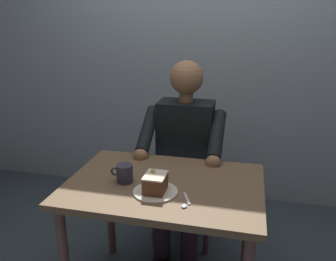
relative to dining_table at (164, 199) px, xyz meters
name	(u,v)px	position (x,y,z in m)	size (l,w,h in m)	color
cafe_rear_panel	(204,22)	(0.00, -1.34, 0.87)	(6.40, 0.12, 3.00)	#97AAB0
dining_table	(164,199)	(0.00, 0.00, 0.00)	(1.00, 0.70, 0.72)	brown
chair	(187,170)	(0.00, -0.68, -0.14)	(0.42, 0.42, 0.89)	brown
seated_person	(183,156)	(0.00, -0.51, 0.04)	(0.53, 0.58, 1.28)	black
dessert_plate	(155,192)	(0.02, 0.12, 0.10)	(0.22, 0.22, 0.01)	silver
cake_slice	(155,183)	(0.02, 0.12, 0.15)	(0.10, 0.13, 0.11)	brown
coffee_cup	(125,173)	(0.20, 0.04, 0.14)	(0.12, 0.09, 0.09)	#303140
dessert_spoon	(185,203)	(-0.15, 0.18, 0.10)	(0.05, 0.14, 0.01)	silver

